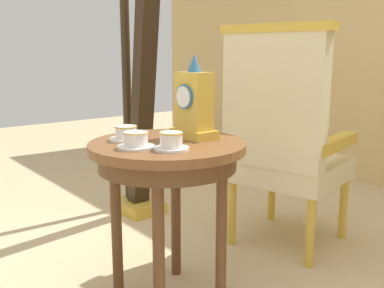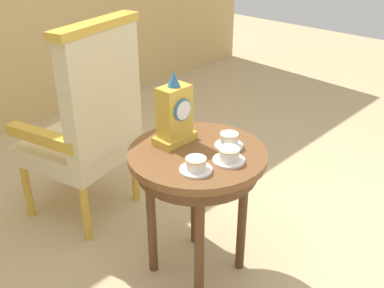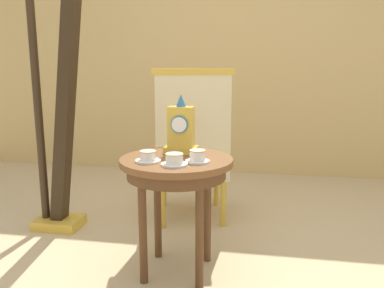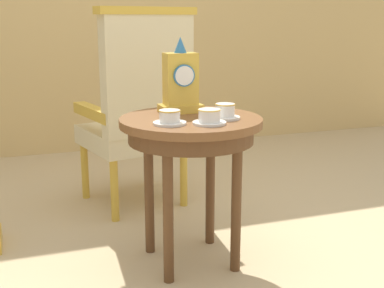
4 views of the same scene
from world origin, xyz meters
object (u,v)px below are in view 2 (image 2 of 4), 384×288
object	(u,v)px
side_table	(197,168)
teacup_center	(229,141)
mantel_clock	(175,115)
armchair	(89,121)
teacup_right	(229,155)
teacup_left	(196,165)

from	to	relation	value
side_table	teacup_center	size ratio (longest dim) A/B	5.20
mantel_clock	side_table	bearing A→B (deg)	-89.48
teacup_center	armchair	distance (m)	0.85
side_table	teacup_right	xyz separation A→B (m)	(0.02, -0.16, 0.12)
teacup_right	armchair	xyz separation A→B (m)	(-0.07, 0.91, -0.10)
teacup_center	teacup_left	bearing A→B (deg)	-172.32
teacup_left	teacup_right	distance (m)	0.16
teacup_center	mantel_clock	xyz separation A→B (m)	(-0.13, 0.21, 0.11)
armchair	side_table	bearing A→B (deg)	-86.53
side_table	armchair	xyz separation A→B (m)	(-0.05, 0.75, 0.01)
mantel_clock	armchair	world-z (taller)	armchair
teacup_left	mantel_clock	world-z (taller)	mantel_clock
teacup_left	mantel_clock	bearing A→B (deg)	62.47
teacup_left	teacup_center	world-z (taller)	teacup_center
teacup_right	armchair	distance (m)	0.91
side_table	mantel_clock	distance (m)	0.26
side_table	teacup_right	world-z (taller)	teacup_right
teacup_center	armchair	xyz separation A→B (m)	(-0.17, 0.82, -0.10)
teacup_left	teacup_right	world-z (taller)	teacup_right
teacup_center	mantel_clock	distance (m)	0.27
teacup_right	mantel_clock	size ratio (longest dim) A/B	0.41
side_table	armchair	size ratio (longest dim) A/B	0.58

